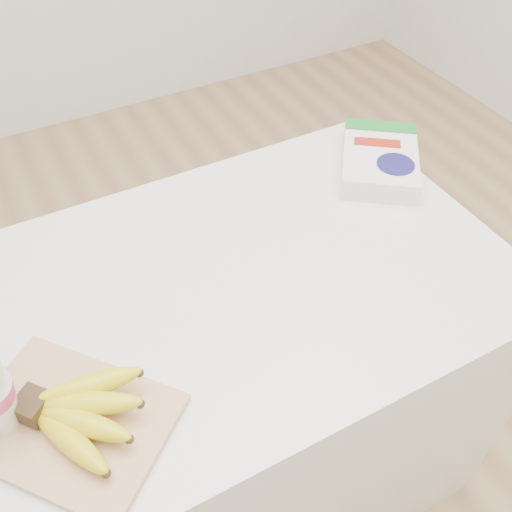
# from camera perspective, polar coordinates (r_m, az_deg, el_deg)

# --- Properties ---
(table) EXTENTS (1.03, 0.69, 0.78)m
(table) POSITION_cam_1_polar(r_m,az_deg,el_deg) (1.37, -1.71, -13.31)
(table) COLOR silver
(table) RESTS_ON ground
(cutting_board) EXTENTS (0.35, 0.36, 0.01)m
(cutting_board) POSITION_cam_1_polar(r_m,az_deg,el_deg) (0.92, -18.12, -15.56)
(cutting_board) COLOR #E6AE7E
(cutting_board) RESTS_ON table
(bananas) EXTENTS (0.20, 0.19, 0.07)m
(bananas) POSITION_cam_1_polar(r_m,az_deg,el_deg) (0.88, -17.34, -14.70)
(bananas) COLOR #382816
(bananas) RESTS_ON cutting_board
(cereal_box) EXTENTS (0.27, 0.29, 0.05)m
(cereal_box) POSITION_cam_1_polar(r_m,az_deg,el_deg) (1.32, 12.24, 9.36)
(cereal_box) COLOR white
(cereal_box) RESTS_ON table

